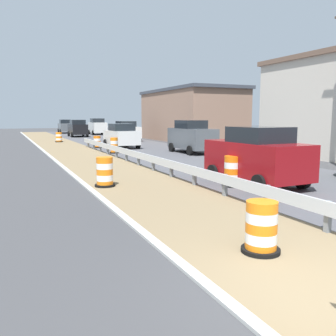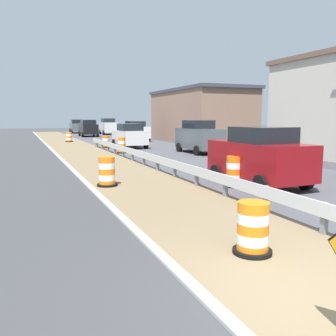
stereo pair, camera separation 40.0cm
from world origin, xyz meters
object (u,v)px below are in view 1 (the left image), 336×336
Objects in this scene: car_mid_far_lane at (192,137)px; car_distant_a at (126,131)px; traffic_barrel_close at (232,173)px; traffic_barrel_far at (114,146)px; traffic_barrel_farthest at (59,138)px; car_trailing_far_lane at (65,126)px; car_lead_far_lane at (121,136)px; traffic_barrel_mid at (105,173)px; car_trailing_near_lane at (98,126)px; traffic_barrel_farther at (97,143)px; car_lead_near_lane at (256,156)px; traffic_barrel_nearest at (261,230)px; car_distant_b at (78,128)px.

car_mid_far_lane is 14.38m from car_distant_a.
traffic_barrel_close is 1.03× the size of traffic_barrel_far.
car_trailing_far_lane reaches higher than traffic_barrel_farthest.
traffic_barrel_mid is at bearing 159.64° from car_lead_far_lane.
car_trailing_near_lane is at bearing -149.45° from car_trailing_far_lane.
traffic_barrel_farthest is at bearing -94.01° from car_distant_a.
traffic_barrel_farther is at bearing -144.47° from car_mid_far_lane.
car_lead_near_lane is 0.96× the size of car_trailing_near_lane.
car_distant_a is (4.35, 25.81, 0.52)m from traffic_barrel_close.
car_lead_far_lane reaches higher than traffic_barrel_farther.
car_trailing_near_lane is (7.96, 45.84, 0.69)m from traffic_barrel_nearest.
car_lead_near_lane is 12.04m from car_mid_far_lane.
car_lead_far_lane is 0.97× the size of car_distant_b.
car_distant_b is (-3.61, -4.55, -0.07)m from car_trailing_near_lane.
traffic_barrel_nearest and traffic_barrel_farthest have the same top height.
car_trailing_far_lane is (-3.43, 6.37, -0.09)m from car_trailing_near_lane.
traffic_barrel_mid is 12.12m from traffic_barrel_far.
car_distant_a is at bearing 76.49° from traffic_barrel_nearest.
traffic_barrel_far is 0.26× the size of car_lead_far_lane.
traffic_barrel_farther is (-0.02, 4.84, -0.06)m from traffic_barrel_far.
car_trailing_near_lane is (5.31, 21.92, 0.69)m from traffic_barrel_farther.
traffic_barrel_close is at bearing -88.24° from traffic_barrel_farther.
traffic_barrel_far is 0.26× the size of car_mid_far_lane.
traffic_barrel_farthest is at bearing 88.60° from traffic_barrel_nearest.
car_distant_a reaches higher than traffic_barrel_far.
traffic_barrel_farthest is 6.83m from car_distant_a.
car_lead_far_lane is at bearing -177.97° from car_trailing_far_lane.
traffic_barrel_close is 18.26m from traffic_barrel_farther.
car_trailing_near_lane is 22.99m from car_lead_far_lane.
car_distant_b is at bearing -178.73° from car_trailing_far_lane.
traffic_barrel_far is at bearing 155.28° from car_lead_far_lane.
traffic_barrel_far is 22.28m from car_distant_b.
car_lead_far_lane is 6.83m from car_mid_far_lane.
traffic_barrel_mid is 0.25× the size of car_distant_b.
car_trailing_near_lane reaches higher than traffic_barrel_mid.
car_mid_far_lane is (6.87, -14.96, 0.69)m from traffic_barrel_farthest.
car_distant_a is (3.36, 25.91, -0.05)m from car_lead_near_lane.
traffic_barrel_far is at bearing -9.10° from car_trailing_near_lane.
car_lead_near_lane is at bearing -3.27° from car_trailing_near_lane.
car_distant_a reaches higher than traffic_barrel_nearest.
traffic_barrel_nearest is 1.00× the size of traffic_barrel_farthest.
car_mid_far_lane reaches higher than car_lead_near_lane.
car_distant_a is at bearing 68.50° from traffic_barrel_far.
traffic_barrel_farther is at bearing 77.49° from traffic_barrel_mid.
traffic_barrel_far is at bearing 72.41° from traffic_barrel_mid.
car_trailing_near_lane reaches higher than traffic_barrel_farthest.
car_distant_a is at bearing 70.36° from traffic_barrel_mid.
traffic_barrel_close is at bearing -4.67° from car_trailing_near_lane.
traffic_barrel_close is at bearing 60.44° from traffic_barrel_nearest.
car_trailing_near_lane is at bearing 80.14° from traffic_barrel_nearest.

